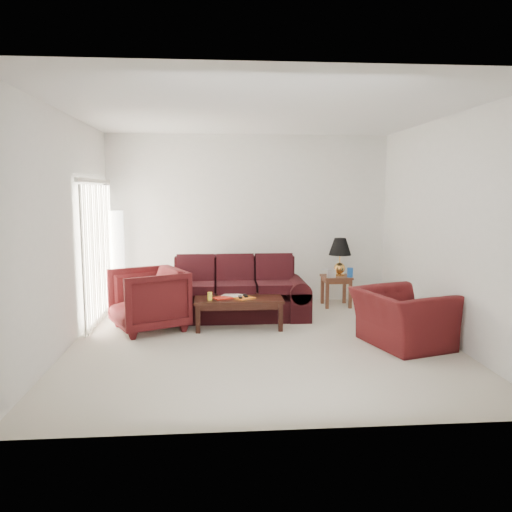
# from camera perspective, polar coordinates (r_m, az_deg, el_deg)

# --- Properties ---
(floor) EXTENTS (5.00, 5.00, 0.00)m
(floor) POSITION_cam_1_polar(r_m,az_deg,el_deg) (6.80, 0.57, -9.75)
(floor) COLOR silver
(floor) RESTS_ON ground
(blinds) EXTENTS (0.10, 2.00, 2.16)m
(blinds) POSITION_cam_1_polar(r_m,az_deg,el_deg) (8.04, -17.74, 0.45)
(blinds) COLOR silver
(blinds) RESTS_ON ground
(sofa) EXTENTS (2.37, 1.18, 0.94)m
(sofa) POSITION_cam_1_polar(r_m,az_deg,el_deg) (7.93, -2.34, -3.76)
(sofa) COLOR black
(sofa) RESTS_ON ground
(throw_pillow) EXTENTS (0.44, 0.29, 0.42)m
(throw_pillow) POSITION_cam_1_polar(r_m,az_deg,el_deg) (8.66, -5.53, -1.14)
(throw_pillow) COLOR black
(throw_pillow) RESTS_ON sofa
(end_table) EXTENTS (0.51, 0.51, 0.54)m
(end_table) POSITION_cam_1_polar(r_m,az_deg,el_deg) (8.88, 9.13, -3.96)
(end_table) COLOR #522D1C
(end_table) RESTS_ON ground
(table_lamp) EXTENTS (0.48, 0.48, 0.66)m
(table_lamp) POSITION_cam_1_polar(r_m,az_deg,el_deg) (8.84, 9.55, -0.10)
(table_lamp) COLOR #C5893D
(table_lamp) RESTS_ON end_table
(clock) EXTENTS (0.15, 0.08, 0.14)m
(clock) POSITION_cam_1_polar(r_m,az_deg,el_deg) (8.61, 8.60, -2.01)
(clock) COLOR silver
(clock) RESTS_ON end_table
(blue_canister) EXTENTS (0.13, 0.13, 0.16)m
(blue_canister) POSITION_cam_1_polar(r_m,az_deg,el_deg) (8.73, 10.70, -1.86)
(blue_canister) COLOR #1A51AB
(blue_canister) RESTS_ON end_table
(picture_frame) EXTENTS (0.15, 0.18, 0.06)m
(picture_frame) POSITION_cam_1_polar(r_m,az_deg,el_deg) (8.96, 8.01, -1.52)
(picture_frame) COLOR white
(picture_frame) RESTS_ON end_table
(floor_lamp) EXTENTS (0.32, 0.32, 1.70)m
(floor_lamp) POSITION_cam_1_polar(r_m,az_deg,el_deg) (8.91, -15.55, -0.30)
(floor_lamp) COLOR white
(floor_lamp) RESTS_ON ground
(armchair_left) EXTENTS (1.31, 1.29, 0.90)m
(armchair_left) POSITION_cam_1_polar(r_m,az_deg,el_deg) (7.42, -12.21, -4.86)
(armchair_left) COLOR #440F11
(armchair_left) RESTS_ON ground
(armchair_right) EXTENTS (1.26, 1.36, 0.73)m
(armchair_right) POSITION_cam_1_polar(r_m,az_deg,el_deg) (6.82, 16.34, -6.82)
(armchair_right) COLOR #461012
(armchair_right) RESTS_ON ground
(coffee_table) EXTENTS (1.37, 0.81, 0.45)m
(coffee_table) POSITION_cam_1_polar(r_m,az_deg,el_deg) (7.43, -2.00, -6.44)
(coffee_table) COLOR black
(coffee_table) RESTS_ON ground
(magazine_red) EXTENTS (0.32, 0.29, 0.01)m
(magazine_red) POSITION_cam_1_polar(r_m,az_deg,el_deg) (7.31, -3.79, -4.81)
(magazine_red) COLOR red
(magazine_red) RESTS_ON coffee_table
(magazine_white) EXTENTS (0.34, 0.31, 0.02)m
(magazine_white) POSITION_cam_1_polar(r_m,az_deg,el_deg) (7.48, -2.72, -4.52)
(magazine_white) COLOR silver
(magazine_white) RESTS_ON coffee_table
(magazine_orange) EXTENTS (0.34, 0.32, 0.02)m
(magazine_orange) POSITION_cam_1_polar(r_m,az_deg,el_deg) (7.30, -1.32, -4.82)
(magazine_orange) COLOR orange
(magazine_orange) RESTS_ON coffee_table
(remote_a) EXTENTS (0.06, 0.16, 0.02)m
(remote_a) POSITION_cam_1_polar(r_m,az_deg,el_deg) (7.28, -1.82, -4.69)
(remote_a) COLOR black
(remote_a) RESTS_ON coffee_table
(remote_b) EXTENTS (0.07, 0.18, 0.02)m
(remote_b) POSITION_cam_1_polar(r_m,az_deg,el_deg) (7.37, -1.22, -4.54)
(remote_b) COLOR black
(remote_b) RESTS_ON coffee_table
(yellow_glass) EXTENTS (0.08, 0.08, 0.12)m
(yellow_glass) POSITION_cam_1_polar(r_m,az_deg,el_deg) (7.20, -5.30, -4.60)
(yellow_glass) COLOR yellow
(yellow_glass) RESTS_ON coffee_table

